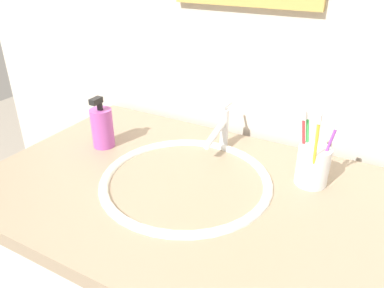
{
  "coord_description": "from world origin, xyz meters",
  "views": [
    {
      "loc": [
        0.39,
        -0.65,
        1.36
      ],
      "look_at": [
        0.0,
        0.05,
        0.94
      ],
      "focal_mm": 35.06,
      "sensor_mm": 36.0,
      "label": 1
    }
  ],
  "objects_px": {
    "toothbrush_purple": "(328,148)",
    "soap_dispenser": "(102,127)",
    "toothbrush_red": "(304,140)",
    "toothbrush_green": "(307,139)",
    "faucet": "(221,129)",
    "toothbrush_yellow": "(316,148)",
    "toothbrush_cup": "(313,166)"
  },
  "relations": [
    {
      "from": "toothbrush_cup",
      "to": "toothbrush_yellow",
      "type": "distance_m",
      "value": 0.08
    },
    {
      "from": "toothbrush_purple",
      "to": "soap_dispenser",
      "type": "relative_size",
      "value": 1.16
    },
    {
      "from": "toothbrush_cup",
      "to": "soap_dispenser",
      "type": "relative_size",
      "value": 0.64
    },
    {
      "from": "faucet",
      "to": "toothbrush_cup",
      "type": "distance_m",
      "value": 0.28
    },
    {
      "from": "soap_dispenser",
      "to": "faucet",
      "type": "bearing_deg",
      "value": 26.65
    },
    {
      "from": "toothbrush_yellow",
      "to": "toothbrush_purple",
      "type": "height_order",
      "value": "toothbrush_yellow"
    },
    {
      "from": "toothbrush_purple",
      "to": "toothbrush_yellow",
      "type": "bearing_deg",
      "value": -115.59
    },
    {
      "from": "toothbrush_green",
      "to": "toothbrush_red",
      "type": "bearing_deg",
      "value": -116.09
    },
    {
      "from": "faucet",
      "to": "toothbrush_cup",
      "type": "height_order",
      "value": "faucet"
    },
    {
      "from": "faucet",
      "to": "toothbrush_red",
      "type": "xyz_separation_m",
      "value": [
        0.24,
        -0.05,
        0.04
      ]
    },
    {
      "from": "toothbrush_yellow",
      "to": "toothbrush_green",
      "type": "relative_size",
      "value": 1.18
    },
    {
      "from": "toothbrush_yellow",
      "to": "soap_dispenser",
      "type": "distance_m",
      "value": 0.58
    },
    {
      "from": "toothbrush_yellow",
      "to": "toothbrush_purple",
      "type": "xyz_separation_m",
      "value": [
        0.02,
        0.04,
        -0.02
      ]
    },
    {
      "from": "toothbrush_red",
      "to": "toothbrush_green",
      "type": "xyz_separation_m",
      "value": [
        0.01,
        0.01,
        -0.0
      ]
    },
    {
      "from": "toothbrush_cup",
      "to": "toothbrush_red",
      "type": "bearing_deg",
      "value": 163.12
    },
    {
      "from": "toothbrush_cup",
      "to": "toothbrush_red",
      "type": "relative_size",
      "value": 0.55
    },
    {
      "from": "faucet",
      "to": "toothbrush_purple",
      "type": "xyz_separation_m",
      "value": [
        0.3,
        -0.06,
        0.04
      ]
    },
    {
      "from": "soap_dispenser",
      "to": "toothbrush_cup",
      "type": "bearing_deg",
      "value": 9.28
    },
    {
      "from": "toothbrush_cup",
      "to": "toothbrush_yellow",
      "type": "bearing_deg",
      "value": -82.27
    },
    {
      "from": "toothbrush_yellow",
      "to": "soap_dispenser",
      "type": "height_order",
      "value": "toothbrush_yellow"
    },
    {
      "from": "toothbrush_cup",
      "to": "toothbrush_yellow",
      "type": "xyz_separation_m",
      "value": [
        0.01,
        -0.04,
        0.07
      ]
    },
    {
      "from": "faucet",
      "to": "soap_dispenser",
      "type": "xyz_separation_m",
      "value": [
        -0.3,
        -0.15,
        -0.0
      ]
    },
    {
      "from": "toothbrush_purple",
      "to": "soap_dispenser",
      "type": "height_order",
      "value": "toothbrush_purple"
    },
    {
      "from": "toothbrush_red",
      "to": "toothbrush_purple",
      "type": "bearing_deg",
      "value": -10.95
    },
    {
      "from": "toothbrush_cup",
      "to": "toothbrush_purple",
      "type": "xyz_separation_m",
      "value": [
        0.03,
        -0.0,
        0.06
      ]
    },
    {
      "from": "toothbrush_cup",
      "to": "toothbrush_green",
      "type": "relative_size",
      "value": 0.56
    },
    {
      "from": "toothbrush_green",
      "to": "soap_dispenser",
      "type": "relative_size",
      "value": 1.15
    },
    {
      "from": "toothbrush_cup",
      "to": "toothbrush_red",
      "type": "xyz_separation_m",
      "value": [
        -0.03,
        0.01,
        0.06
      ]
    },
    {
      "from": "faucet",
      "to": "soap_dispenser",
      "type": "relative_size",
      "value": 1.05
    },
    {
      "from": "toothbrush_red",
      "to": "toothbrush_green",
      "type": "bearing_deg",
      "value": 63.91
    },
    {
      "from": "toothbrush_purple",
      "to": "toothbrush_green",
      "type": "bearing_deg",
      "value": 155.6
    },
    {
      "from": "toothbrush_cup",
      "to": "toothbrush_red",
      "type": "height_order",
      "value": "toothbrush_red"
    }
  ]
}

